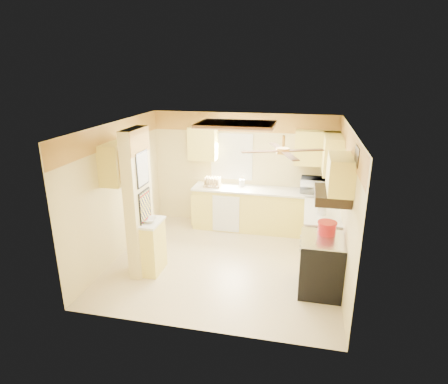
% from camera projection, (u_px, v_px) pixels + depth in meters
% --- Properties ---
extents(floor, '(4.00, 4.00, 0.00)m').
position_uv_depth(floor, '(224.00, 262.00, 6.87)').
color(floor, beige).
rests_on(floor, ground).
extents(ceiling, '(4.00, 4.00, 0.00)m').
position_uv_depth(ceiling, '(225.00, 126.00, 6.08)').
color(ceiling, white).
rests_on(ceiling, wall_back).
extents(wall_back, '(4.00, 0.00, 4.00)m').
position_uv_depth(wall_back, '(243.00, 170.00, 8.24)').
color(wall_back, beige).
rests_on(wall_back, floor).
extents(wall_front, '(4.00, 0.00, 4.00)m').
position_uv_depth(wall_front, '(193.00, 247.00, 4.71)').
color(wall_front, beige).
rests_on(wall_front, floor).
extents(wall_left, '(0.00, 3.80, 3.80)m').
position_uv_depth(wall_left, '(118.00, 191.00, 6.88)').
color(wall_left, beige).
rests_on(wall_left, floor).
extents(wall_right, '(0.00, 3.80, 3.80)m').
position_uv_depth(wall_right, '(345.00, 207.00, 6.07)').
color(wall_right, beige).
rests_on(wall_right, floor).
extents(wallpaper_border, '(4.00, 0.02, 0.40)m').
position_uv_depth(wallpaper_border, '(243.00, 122.00, 7.88)').
color(wallpaper_border, '#FFC34B').
rests_on(wallpaper_border, wall_back).
extents(partition_column, '(0.20, 0.70, 2.50)m').
position_uv_depth(partition_column, '(139.00, 203.00, 6.24)').
color(partition_column, beige).
rests_on(partition_column, floor).
extents(partition_ledge, '(0.25, 0.55, 0.90)m').
position_uv_depth(partition_ledge, '(154.00, 248.00, 6.45)').
color(partition_ledge, '#FFE762').
rests_on(partition_ledge, floor).
extents(ledge_top, '(0.28, 0.58, 0.04)m').
position_uv_depth(ledge_top, '(152.00, 223.00, 6.30)').
color(ledge_top, silver).
rests_on(ledge_top, partition_ledge).
extents(lower_cabinets_back, '(3.00, 0.60, 0.90)m').
position_uv_depth(lower_cabinets_back, '(263.00, 211.00, 8.11)').
color(lower_cabinets_back, '#FFE762').
rests_on(lower_cabinets_back, floor).
extents(lower_cabinets_right, '(0.60, 1.40, 0.90)m').
position_uv_depth(lower_cabinets_right, '(321.00, 235.00, 6.94)').
color(lower_cabinets_right, '#FFE762').
rests_on(lower_cabinets_right, floor).
extents(countertop_back, '(3.04, 0.64, 0.04)m').
position_uv_depth(countertop_back, '(263.00, 190.00, 7.95)').
color(countertop_back, silver).
rests_on(countertop_back, lower_cabinets_back).
extents(countertop_right, '(0.64, 1.44, 0.04)m').
position_uv_depth(countertop_right, '(322.00, 211.00, 6.79)').
color(countertop_right, silver).
rests_on(countertop_right, lower_cabinets_right).
extents(dishwasher_panel, '(0.58, 0.02, 0.80)m').
position_uv_depth(dishwasher_panel, '(226.00, 214.00, 7.98)').
color(dishwasher_panel, white).
rests_on(dishwasher_panel, lower_cabinets_back).
extents(window, '(0.92, 0.02, 1.02)m').
position_uv_depth(window, '(232.00, 157.00, 8.18)').
color(window, white).
rests_on(window, wall_back).
extents(upper_cab_back_left, '(0.60, 0.35, 0.70)m').
position_uv_depth(upper_cab_back_left, '(203.00, 143.00, 8.06)').
color(upper_cab_back_left, '#FFE762').
rests_on(upper_cab_back_left, wall_back).
extents(upper_cab_back_right, '(0.90, 0.35, 0.70)m').
position_uv_depth(upper_cab_back_right, '(317.00, 148.00, 7.57)').
color(upper_cab_back_right, '#FFE762').
rests_on(upper_cab_back_right, wall_back).
extents(upper_cab_right, '(0.35, 1.00, 0.70)m').
position_uv_depth(upper_cab_right, '(333.00, 154.00, 7.07)').
color(upper_cab_right, '#FFE762').
rests_on(upper_cab_right, wall_right).
extents(upper_cab_left_wall, '(0.35, 0.75, 0.70)m').
position_uv_depth(upper_cab_left_wall, '(118.00, 163.00, 6.42)').
color(upper_cab_left_wall, '#FFE762').
rests_on(upper_cab_left_wall, wall_left).
extents(upper_cab_over_stove, '(0.35, 0.76, 0.52)m').
position_uv_depth(upper_cab_over_stove, '(340.00, 174.00, 5.37)').
color(upper_cab_over_stove, '#FFE762').
rests_on(upper_cab_over_stove, wall_right).
extents(stove, '(0.68, 0.77, 0.92)m').
position_uv_depth(stove, '(321.00, 265.00, 5.88)').
color(stove, black).
rests_on(stove, floor).
extents(range_hood, '(0.50, 0.76, 0.14)m').
position_uv_depth(range_hood, '(332.00, 195.00, 5.50)').
color(range_hood, black).
rests_on(range_hood, upper_cab_over_stove).
extents(poster_menu, '(0.02, 0.42, 0.57)m').
position_uv_depth(poster_menu, '(142.00, 169.00, 6.03)').
color(poster_menu, black).
rests_on(poster_menu, partition_column).
extents(poster_nashville, '(0.02, 0.42, 0.57)m').
position_uv_depth(poster_nashville, '(145.00, 207.00, 6.23)').
color(poster_nashville, black).
rests_on(poster_nashville, partition_column).
extents(ceiling_light_panel, '(1.35, 0.95, 0.06)m').
position_uv_depth(ceiling_light_panel, '(236.00, 124.00, 6.54)').
color(ceiling_light_panel, brown).
rests_on(ceiling_light_panel, ceiling).
extents(ceiling_fan, '(1.15, 1.15, 0.26)m').
position_uv_depth(ceiling_fan, '(283.00, 150.00, 5.30)').
color(ceiling_fan, gold).
rests_on(ceiling_fan, ceiling).
extents(vent_grate, '(0.02, 0.40, 0.25)m').
position_uv_depth(vent_grate, '(357.00, 156.00, 4.91)').
color(vent_grate, black).
rests_on(vent_grate, wall_right).
extents(microwave, '(0.57, 0.40, 0.31)m').
position_uv_depth(microwave, '(314.00, 185.00, 7.72)').
color(microwave, white).
rests_on(microwave, countertop_back).
extents(bowl, '(0.30, 0.30, 0.06)m').
position_uv_depth(bowl, '(149.00, 220.00, 6.28)').
color(bowl, white).
rests_on(bowl, ledge_top).
extents(dutch_oven, '(0.30, 0.30, 0.20)m').
position_uv_depth(dutch_oven, '(327.00, 228.00, 5.86)').
color(dutch_oven, '#A71519').
rests_on(dutch_oven, stove).
extents(kettle, '(0.16, 0.16, 0.25)m').
position_uv_depth(kettle, '(322.00, 208.00, 6.55)').
color(kettle, silver).
rests_on(kettle, countertop_right).
extents(dish_rack, '(0.36, 0.27, 0.21)m').
position_uv_depth(dish_rack, '(212.00, 183.00, 8.12)').
color(dish_rack, tan).
rests_on(dish_rack, countertop_back).
extents(utensil_crock, '(0.12, 0.12, 0.24)m').
position_uv_depth(utensil_crock, '(242.00, 183.00, 8.13)').
color(utensil_crock, white).
rests_on(utensil_crock, countertop_back).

